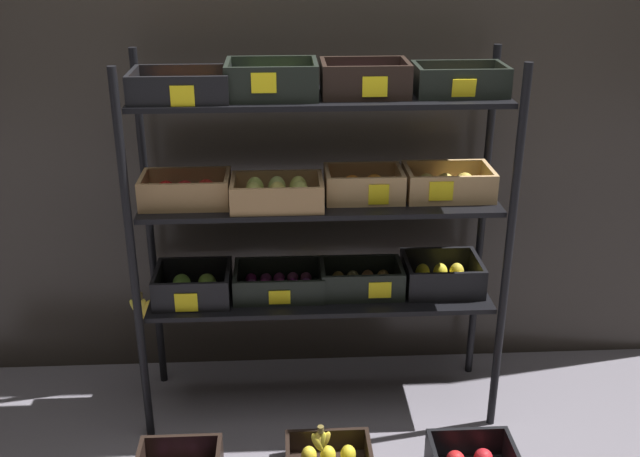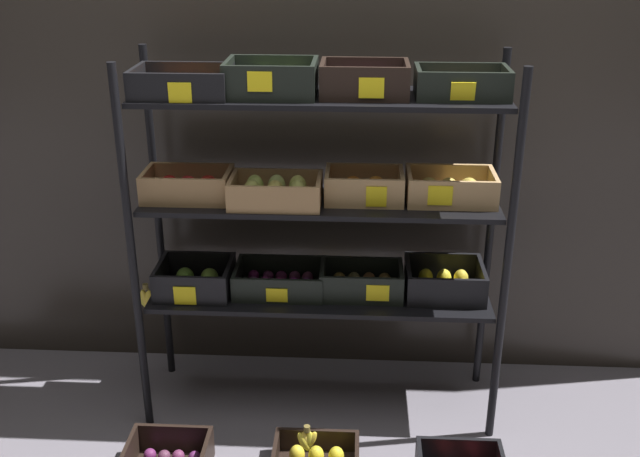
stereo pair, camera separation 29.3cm
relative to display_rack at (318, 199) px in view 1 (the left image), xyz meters
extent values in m
plane|color=slate|center=(0.01, 0.01, -0.94)|extent=(10.00, 10.00, 0.00)
cube|color=#2D2823|center=(0.01, 0.40, 0.14)|extent=(3.81, 0.12, 2.16)
cylinder|color=black|center=(-0.70, -0.19, -0.19)|extent=(0.03, 0.03, 1.49)
cylinder|color=black|center=(0.71, -0.19, -0.19)|extent=(0.03, 0.03, 1.49)
cylinder|color=black|center=(-0.70, 0.20, -0.19)|extent=(0.03, 0.03, 1.49)
cylinder|color=black|center=(0.71, 0.20, -0.19)|extent=(0.03, 0.03, 1.49)
cube|color=black|center=(0.01, 0.01, -0.42)|extent=(1.37, 0.35, 0.02)
cube|color=black|center=(0.01, 0.01, -0.01)|extent=(1.37, 0.35, 0.02)
cube|color=black|center=(0.01, 0.01, 0.40)|extent=(1.37, 0.35, 0.02)
cube|color=black|center=(-0.50, -0.01, -0.41)|extent=(0.30, 0.25, 0.01)
cube|color=black|center=(-0.50, -0.12, -0.35)|extent=(0.30, 0.02, 0.11)
cube|color=black|center=(-0.50, 0.11, -0.35)|extent=(0.30, 0.02, 0.11)
cube|color=black|center=(-0.65, -0.01, -0.35)|extent=(0.02, 0.22, 0.11)
cube|color=black|center=(-0.36, -0.01, -0.35)|extent=(0.02, 0.22, 0.11)
sphere|color=#8FC642|center=(-0.56, -0.04, -0.37)|extent=(0.07, 0.07, 0.07)
sphere|color=#8AC535|center=(-0.46, -0.04, -0.37)|extent=(0.07, 0.07, 0.07)
sphere|color=#84C045|center=(-0.56, 0.03, -0.37)|extent=(0.07, 0.07, 0.07)
sphere|color=#8DBA42|center=(-0.45, 0.03, -0.37)|extent=(0.07, 0.07, 0.07)
cube|color=yellow|center=(-0.52, -0.13, -0.37)|extent=(0.09, 0.01, 0.08)
cube|color=black|center=(-0.16, 0.02, -0.41)|extent=(0.36, 0.24, 0.01)
cube|color=black|center=(-0.16, -0.09, -0.35)|extent=(0.36, 0.02, 0.10)
cube|color=black|center=(-0.16, 0.13, -0.35)|extent=(0.36, 0.02, 0.10)
cube|color=black|center=(-0.33, 0.02, -0.35)|extent=(0.02, 0.21, 0.10)
cube|color=black|center=(0.01, 0.02, -0.35)|extent=(0.02, 0.21, 0.10)
sphere|color=#5C1A47|center=(-0.28, -0.04, -0.38)|extent=(0.05, 0.05, 0.05)
sphere|color=#5F185B|center=(-0.21, -0.04, -0.38)|extent=(0.05, 0.05, 0.05)
sphere|color=#541B4A|center=(-0.16, -0.04, -0.38)|extent=(0.05, 0.05, 0.05)
sphere|color=#562F50|center=(-0.11, -0.03, -0.38)|extent=(0.05, 0.05, 0.05)
sphere|color=#5B1759|center=(-0.05, -0.04, -0.38)|extent=(0.05, 0.05, 0.05)
sphere|color=#5A2754|center=(-0.27, 0.02, -0.38)|extent=(0.05, 0.05, 0.05)
sphere|color=#671E52|center=(-0.22, 0.02, -0.38)|extent=(0.05, 0.05, 0.05)
sphere|color=#691A49|center=(-0.16, 0.02, -0.38)|extent=(0.05, 0.05, 0.05)
sphere|color=#671A5B|center=(-0.10, 0.02, -0.38)|extent=(0.05, 0.05, 0.05)
sphere|color=#57255A|center=(-0.05, 0.02, -0.38)|extent=(0.05, 0.05, 0.05)
sphere|color=#60174C|center=(-0.28, 0.08, -0.38)|extent=(0.05, 0.05, 0.05)
sphere|color=#552047|center=(-0.21, 0.07, -0.38)|extent=(0.05, 0.05, 0.05)
sphere|color=#5B204A|center=(-0.16, 0.08, -0.38)|extent=(0.05, 0.05, 0.05)
sphere|color=#5F2A4B|center=(-0.10, 0.08, -0.38)|extent=(0.05, 0.05, 0.05)
sphere|color=#622D47|center=(-0.05, 0.08, -0.38)|extent=(0.05, 0.05, 0.05)
cube|color=yellow|center=(-0.16, -0.10, -0.37)|extent=(0.09, 0.01, 0.06)
cube|color=black|center=(0.18, 0.01, -0.41)|extent=(0.33, 0.21, 0.01)
cube|color=black|center=(0.18, -0.09, -0.35)|extent=(0.33, 0.02, 0.11)
cube|color=black|center=(0.18, 0.11, -0.35)|extent=(0.33, 0.02, 0.11)
cube|color=black|center=(0.02, 0.01, -0.35)|extent=(0.02, 0.18, 0.11)
cube|color=black|center=(0.34, 0.01, -0.35)|extent=(0.02, 0.18, 0.11)
ellipsoid|color=brown|center=(0.09, -0.02, -0.37)|extent=(0.05, 0.05, 0.07)
ellipsoid|color=brown|center=(0.14, -0.02, -0.37)|extent=(0.05, 0.05, 0.07)
ellipsoid|color=brown|center=(0.21, -0.02, -0.37)|extent=(0.05, 0.05, 0.07)
ellipsoid|color=brown|center=(0.27, -0.02, -0.37)|extent=(0.05, 0.05, 0.07)
ellipsoid|color=brown|center=(0.08, 0.04, -0.37)|extent=(0.05, 0.05, 0.07)
ellipsoid|color=brown|center=(0.15, 0.04, -0.37)|extent=(0.05, 0.05, 0.07)
ellipsoid|color=brown|center=(0.21, 0.04, -0.37)|extent=(0.05, 0.05, 0.07)
ellipsoid|color=brown|center=(0.27, 0.04, -0.37)|extent=(0.05, 0.05, 0.07)
cube|color=yellow|center=(0.24, -0.10, -0.35)|extent=(0.09, 0.01, 0.07)
cube|color=black|center=(0.51, 0.03, -0.41)|extent=(0.31, 0.26, 0.01)
cube|color=black|center=(0.51, -0.09, -0.34)|extent=(0.31, 0.02, 0.11)
cube|color=black|center=(0.51, 0.15, -0.34)|extent=(0.31, 0.02, 0.11)
cube|color=black|center=(0.36, 0.03, -0.34)|extent=(0.02, 0.23, 0.11)
cube|color=black|center=(0.66, 0.03, -0.34)|extent=(0.02, 0.23, 0.11)
ellipsoid|color=yellow|center=(0.44, -0.01, -0.36)|extent=(0.06, 0.06, 0.08)
ellipsoid|color=yellow|center=(0.51, -0.02, -0.36)|extent=(0.06, 0.06, 0.08)
ellipsoid|color=yellow|center=(0.58, -0.01, -0.36)|extent=(0.06, 0.06, 0.08)
ellipsoid|color=yellow|center=(0.44, 0.07, -0.36)|extent=(0.06, 0.06, 0.08)
ellipsoid|color=yellow|center=(0.52, 0.07, -0.36)|extent=(0.06, 0.06, 0.08)
ellipsoid|color=yellow|center=(0.59, 0.07, -0.36)|extent=(0.06, 0.06, 0.08)
cube|color=#A87F51|center=(-0.51, -0.01, 0.00)|extent=(0.34, 0.21, 0.01)
cube|color=#A87F51|center=(-0.51, -0.11, 0.06)|extent=(0.34, 0.02, 0.10)
cube|color=#A87F51|center=(-0.51, 0.09, 0.06)|extent=(0.34, 0.02, 0.10)
cube|color=#A87F51|center=(-0.67, -0.01, 0.06)|extent=(0.02, 0.18, 0.10)
cube|color=#A87F51|center=(-0.35, -0.01, 0.06)|extent=(0.02, 0.18, 0.10)
sphere|color=red|center=(-0.58, -0.03, 0.04)|extent=(0.07, 0.07, 0.07)
sphere|color=red|center=(-0.51, -0.03, 0.04)|extent=(0.07, 0.07, 0.07)
sphere|color=red|center=(-0.43, -0.03, 0.04)|extent=(0.07, 0.07, 0.07)
sphere|color=red|center=(-0.58, 0.01, 0.04)|extent=(0.07, 0.07, 0.07)
sphere|color=red|center=(-0.51, 0.01, 0.04)|extent=(0.07, 0.07, 0.07)
sphere|color=red|center=(-0.43, 0.02, 0.04)|extent=(0.07, 0.07, 0.07)
cube|color=#A87F51|center=(-0.16, -0.05, 0.00)|extent=(0.35, 0.22, 0.01)
cube|color=#A87F51|center=(-0.16, -0.15, 0.06)|extent=(0.35, 0.02, 0.09)
cube|color=#A87F51|center=(-0.16, 0.05, 0.06)|extent=(0.35, 0.02, 0.09)
cube|color=#A87F51|center=(-0.32, -0.05, 0.06)|extent=(0.02, 0.19, 0.09)
cube|color=#A87F51|center=(0.01, -0.05, 0.06)|extent=(0.02, 0.19, 0.09)
ellipsoid|color=#A9AE4D|center=(-0.24, -0.08, 0.05)|extent=(0.07, 0.07, 0.09)
ellipsoid|color=#BDB04C|center=(-0.16, -0.08, 0.05)|extent=(0.07, 0.07, 0.09)
ellipsoid|color=#AAB14F|center=(-0.07, -0.08, 0.05)|extent=(0.07, 0.07, 0.09)
ellipsoid|color=#AFC357|center=(-0.24, -0.02, 0.05)|extent=(0.07, 0.07, 0.09)
ellipsoid|color=#ADBE62|center=(-0.16, -0.01, 0.05)|extent=(0.07, 0.07, 0.09)
ellipsoid|color=#BBC256|center=(-0.08, -0.02, 0.05)|extent=(0.07, 0.07, 0.09)
cube|color=tan|center=(0.18, 0.01, 0.00)|extent=(0.30, 0.21, 0.01)
cube|color=tan|center=(0.18, -0.08, 0.06)|extent=(0.30, 0.02, 0.10)
cube|color=tan|center=(0.18, 0.11, 0.06)|extent=(0.30, 0.02, 0.10)
cube|color=tan|center=(0.04, 0.01, 0.06)|extent=(0.02, 0.18, 0.10)
cube|color=tan|center=(0.32, 0.01, 0.06)|extent=(0.02, 0.18, 0.10)
sphere|color=orange|center=(0.13, -0.01, 0.05)|extent=(0.07, 0.07, 0.07)
sphere|color=orange|center=(0.23, -0.01, 0.05)|extent=(0.07, 0.07, 0.07)
sphere|color=orange|center=(0.13, 0.04, 0.05)|extent=(0.07, 0.07, 0.07)
sphere|color=orange|center=(0.22, 0.04, 0.05)|extent=(0.07, 0.07, 0.07)
cube|color=yellow|center=(0.22, -0.09, 0.05)|extent=(0.08, 0.01, 0.08)
cube|color=tan|center=(0.51, 0.02, 0.00)|extent=(0.34, 0.22, 0.01)
cube|color=tan|center=(0.51, -0.08, 0.06)|extent=(0.34, 0.02, 0.10)
cube|color=tan|center=(0.51, 0.12, 0.06)|extent=(0.34, 0.02, 0.10)
cube|color=tan|center=(0.35, 0.02, 0.06)|extent=(0.02, 0.19, 0.10)
cube|color=tan|center=(0.67, 0.02, 0.06)|extent=(0.02, 0.19, 0.10)
sphere|color=#DCBE4F|center=(0.43, -0.01, 0.04)|extent=(0.07, 0.07, 0.07)
sphere|color=#DEC656|center=(0.51, -0.02, 0.04)|extent=(0.07, 0.07, 0.07)
sphere|color=gold|center=(0.59, -0.01, 0.04)|extent=(0.07, 0.07, 0.07)
sphere|color=#D0BA55|center=(0.43, 0.04, 0.04)|extent=(0.07, 0.07, 0.07)
sphere|color=#E1C050|center=(0.50, 0.04, 0.04)|extent=(0.07, 0.07, 0.07)
sphere|color=gold|center=(0.58, 0.05, 0.04)|extent=(0.07, 0.07, 0.07)
cube|color=yellow|center=(0.46, -0.09, 0.06)|extent=(0.09, 0.00, 0.07)
cube|color=black|center=(-0.49, -0.03, 0.41)|extent=(0.35, 0.24, 0.01)
cube|color=black|center=(-0.49, -0.15, 0.46)|extent=(0.35, 0.02, 0.09)
cube|color=black|center=(-0.49, 0.08, 0.46)|extent=(0.35, 0.02, 0.09)
cube|color=black|center=(-0.66, -0.03, 0.46)|extent=(0.02, 0.21, 0.09)
cube|color=black|center=(-0.32, -0.03, 0.46)|extent=(0.02, 0.21, 0.09)
sphere|color=orange|center=(-0.59, -0.07, 0.45)|extent=(0.06, 0.06, 0.06)
sphere|color=orange|center=(-0.53, -0.07, 0.45)|extent=(0.06, 0.06, 0.06)
sphere|color=orange|center=(-0.46, -0.08, 0.45)|extent=(0.06, 0.06, 0.06)
sphere|color=orange|center=(-0.39, -0.07, 0.45)|extent=(0.06, 0.06, 0.06)
sphere|color=orange|center=(-0.59, 0.00, 0.45)|extent=(0.06, 0.06, 0.06)
sphere|color=orange|center=(-0.52, 0.00, 0.45)|extent=(0.06, 0.06, 0.06)
sphere|color=orange|center=(-0.46, 0.00, 0.45)|extent=(0.06, 0.06, 0.06)
sphere|color=orange|center=(-0.40, 0.00, 0.45)|extent=(0.06, 0.06, 0.06)
cube|color=yellow|center=(-0.47, -0.16, 0.44)|extent=(0.08, 0.00, 0.07)
cube|color=black|center=(-0.17, -0.02, 0.41)|extent=(0.33, 0.24, 0.01)
cube|color=black|center=(-0.17, -0.13, 0.48)|extent=(0.33, 0.02, 0.12)
cube|color=black|center=(-0.17, 0.09, 0.48)|extent=(0.33, 0.02, 0.12)
cube|color=black|center=(-0.32, -0.02, 0.48)|extent=(0.02, 0.21, 0.12)
cube|color=black|center=(-0.01, -0.02, 0.48)|extent=(0.02, 0.21, 0.12)
sphere|color=#8FB743|center=(-0.23, -0.06, 0.45)|extent=(0.07, 0.07, 0.07)
sphere|color=#91B639|center=(-0.11, -0.05, 0.45)|extent=(0.07, 0.07, 0.07)
sphere|color=#81B73D|center=(-0.22, 0.02, 0.45)|extent=(0.07, 0.07, 0.07)
sphere|color=#8EBF41|center=(-0.12, 0.02, 0.45)|extent=(0.07, 0.07, 0.07)
cube|color=yellow|center=(-0.19, -0.14, 0.48)|extent=(0.09, 0.01, 0.07)
cube|color=black|center=(0.17, -0.01, 0.41)|extent=(0.32, 0.22, 0.01)
cube|color=black|center=(0.17, -0.11, 0.48)|extent=(0.32, 0.02, 0.11)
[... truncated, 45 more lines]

